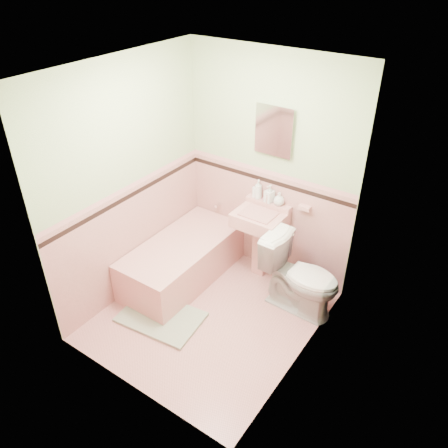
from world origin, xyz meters
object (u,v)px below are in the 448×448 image
Objects in this scene: bathtub at (182,261)px; soap_bottle_left at (258,189)px; toilet at (301,276)px; medicine_cabinet at (274,131)px; soap_bottle_mid at (269,194)px; sink at (258,245)px; bucket at (296,283)px; shoe at (156,314)px; soap_bottle_right at (279,199)px.

soap_bottle_left is at bearing 52.60° from bathtub.
toilet is (1.32, 0.31, 0.19)m from bathtub.
medicine_cabinet is at bearing 47.42° from bathtub.
soap_bottle_mid reaches higher than bathtub.
medicine_cabinet reaches higher than toilet.
toilet is at bearing -32.36° from soap_bottle_mid.
soap_bottle_left reaches higher than sink.
medicine_cabinet is at bearing 155.25° from bucket.
toilet reaches higher than shoe.
soap_bottle_right is 0.86m from toilet.
soap_bottle_left is 1.49× the size of soap_bottle_right.
sink is at bearing 72.79° from toilet.
bathtub is 6.03× the size of bucket.
soap_bottle_left is at bearing 64.63° from toilet.
toilet is 3.33× the size of bucket.
soap_bottle_right is (0.12, -0.03, -0.73)m from medicine_cabinet.
soap_bottle_right is 1.77m from shoe.
bucket is at bearing 33.65° from shoe.
bucket is at bearing -17.55° from soap_bottle_left.
bathtub is at bearing -133.97° from soap_bottle_mid.
shoe is at bearing -104.08° from soap_bottle_left.
toilet is at bearing -37.94° from soap_bottle_right.
sink is 1.36m from shoe.
soap_bottle_right is at bearing 55.34° from sink.
shoe is at bearing 133.34° from toilet.
soap_bottle_left is 0.14m from soap_bottle_mid.
soap_bottle_right is at bearing 0.00° from soap_bottle_left.
soap_bottle_mid is 0.24× the size of toilet.
bucket is (0.51, -0.02, -0.29)m from sink.
bathtub is at bearing 105.03° from toilet.
bathtub is at bearing -127.40° from soap_bottle_left.
soap_bottle_mid is 0.80× the size of bucket.
sink is 1.01× the size of toilet.
sink is at bearing -124.66° from soap_bottle_right.
soap_bottle_mid is 1.75m from shoe.
bucket is (0.51, -0.23, -1.58)m from medicine_cabinet.
soap_bottle_mid is 1.03m from bucket.
soap_bottle_left reaches higher than soap_bottle_mid.
bathtub is 1.29m from bucket.
medicine_cabinet is at bearing 99.35° from soap_bottle_mid.
toilet is 5.02× the size of shoe.
soap_bottle_mid is at bearing -80.65° from medicine_cabinet.
soap_bottle_left is 0.90× the size of bucket.
sink is 1.80× the size of medicine_cabinet.
soap_bottle_mid is (0.68, 0.71, 0.77)m from bathtub.
soap_bottle_mid reaches higher than toilet.
sink is at bearing -52.71° from soap_bottle_left.
bathtub is 9.11× the size of shoe.
soap_bottle_right is at bearing -13.55° from medicine_cabinet.
bathtub is 1.19m from soap_bottle_left.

